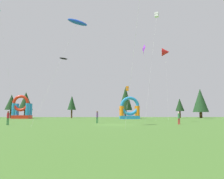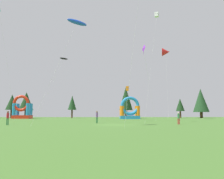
{
  "view_description": "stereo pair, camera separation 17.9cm",
  "coord_description": "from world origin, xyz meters",
  "px_view_note": "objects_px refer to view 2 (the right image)",
  "views": [
    {
      "loc": [
        -1.16,
        -29.63,
        1.53
      ],
      "look_at": [
        0.0,
        14.94,
        6.37
      ],
      "focal_mm": 35.18,
      "sensor_mm": 36.0,
      "label": 1
    },
    {
      "loc": [
        -0.98,
        -29.63,
        1.53
      ],
      "look_at": [
        0.0,
        14.94,
        6.37
      ],
      "focal_mm": 35.18,
      "sensor_mm": 36.0,
      "label": 2
    }
  ],
  "objects_px": {
    "kite_purple_diamond": "(143,49)",
    "person_left_edge": "(97,116)",
    "person_far_side": "(8,117)",
    "inflatable_blue_arch": "(22,110)",
    "kite_blue_parafoil": "(77,22)",
    "inflatable_red_slide": "(130,111)",
    "kite_black_parafoil": "(64,59)",
    "person_near_camera": "(179,117)",
    "kite_white_box": "(157,15)",
    "kite_red_delta": "(166,52)",
    "kite_orange_box": "(127,89)"
  },
  "relations": [
    {
      "from": "kite_red_delta",
      "to": "kite_white_box",
      "type": "relative_size",
      "value": 0.82
    },
    {
      "from": "kite_black_parafoil",
      "to": "person_left_edge",
      "type": "height_order",
      "value": "kite_black_parafoil"
    },
    {
      "from": "person_left_edge",
      "to": "person_far_side",
      "type": "bearing_deg",
      "value": -134.06
    },
    {
      "from": "kite_blue_parafoil",
      "to": "kite_white_box",
      "type": "bearing_deg",
      "value": 46.53
    },
    {
      "from": "kite_red_delta",
      "to": "kite_purple_diamond",
      "type": "relative_size",
      "value": 1.32
    },
    {
      "from": "kite_blue_parafoil",
      "to": "person_far_side",
      "type": "relative_size",
      "value": 7.66
    },
    {
      "from": "kite_black_parafoil",
      "to": "person_left_edge",
      "type": "bearing_deg",
      "value": -67.02
    },
    {
      "from": "inflatable_blue_arch",
      "to": "kite_red_delta",
      "type": "bearing_deg",
      "value": -13.28
    },
    {
      "from": "kite_blue_parafoil",
      "to": "person_far_side",
      "type": "xyz_separation_m",
      "value": [
        -8.92,
        0.92,
        -12.46
      ]
    },
    {
      "from": "kite_orange_box",
      "to": "kite_black_parafoil",
      "type": "height_order",
      "value": "kite_black_parafoil"
    },
    {
      "from": "kite_purple_diamond",
      "to": "inflatable_red_slide",
      "type": "height_order",
      "value": "kite_purple_diamond"
    },
    {
      "from": "kite_orange_box",
      "to": "kite_white_box",
      "type": "relative_size",
      "value": 0.33
    },
    {
      "from": "kite_red_delta",
      "to": "person_far_side",
      "type": "xyz_separation_m",
      "value": [
        -27.95,
        -25.49,
        -16.08
      ]
    },
    {
      "from": "kite_orange_box",
      "to": "person_far_side",
      "type": "height_order",
      "value": "kite_orange_box"
    },
    {
      "from": "kite_black_parafoil",
      "to": "inflatable_blue_arch",
      "type": "xyz_separation_m",
      "value": [
        -12.72,
        5.46,
        -13.72
      ]
    },
    {
      "from": "kite_blue_parafoil",
      "to": "person_near_camera",
      "type": "distance_m",
      "value": 18.92
    },
    {
      "from": "inflatable_blue_arch",
      "to": "inflatable_red_slide",
      "type": "xyz_separation_m",
      "value": [
        30.67,
        -4.34,
        -0.38
      ]
    },
    {
      "from": "person_left_edge",
      "to": "kite_orange_box",
      "type": "bearing_deg",
      "value": 86.9
    },
    {
      "from": "kite_orange_box",
      "to": "inflatable_blue_arch",
      "type": "distance_m",
      "value": 33.45
    },
    {
      "from": "kite_black_parafoil",
      "to": "kite_purple_diamond",
      "type": "bearing_deg",
      "value": -46.53
    },
    {
      "from": "kite_red_delta",
      "to": "person_near_camera",
      "type": "height_order",
      "value": "kite_red_delta"
    },
    {
      "from": "person_far_side",
      "to": "inflatable_blue_arch",
      "type": "relative_size",
      "value": 0.27
    },
    {
      "from": "kite_blue_parafoil",
      "to": "person_left_edge",
      "type": "height_order",
      "value": "kite_blue_parafoil"
    },
    {
      "from": "kite_white_box",
      "to": "person_near_camera",
      "type": "height_order",
      "value": "kite_white_box"
    },
    {
      "from": "kite_blue_parafoil",
      "to": "kite_purple_diamond",
      "type": "bearing_deg",
      "value": 45.88
    },
    {
      "from": "kite_purple_diamond",
      "to": "person_left_edge",
      "type": "relative_size",
      "value": 7.38
    },
    {
      "from": "kite_white_box",
      "to": "person_left_edge",
      "type": "distance_m",
      "value": 25.31
    },
    {
      "from": "person_far_side",
      "to": "kite_blue_parafoil",
      "type": "bearing_deg",
      "value": 178.48
    },
    {
      "from": "kite_red_delta",
      "to": "person_near_camera",
      "type": "distance_m",
      "value": 29.41
    },
    {
      "from": "kite_red_delta",
      "to": "person_left_edge",
      "type": "height_order",
      "value": "kite_red_delta"
    },
    {
      "from": "kite_red_delta",
      "to": "person_left_edge",
      "type": "xyz_separation_m",
      "value": [
        -16.6,
        -20.23,
        -16.05
      ]
    },
    {
      "from": "kite_white_box",
      "to": "kite_purple_diamond",
      "type": "bearing_deg",
      "value": -131.64
    },
    {
      "from": "person_left_edge",
      "to": "inflatable_red_slide",
      "type": "xyz_separation_m",
      "value": [
        7.73,
        25.23,
        1.04
      ]
    },
    {
      "from": "kite_purple_diamond",
      "to": "person_near_camera",
      "type": "relative_size",
      "value": 8.22
    },
    {
      "from": "kite_red_delta",
      "to": "person_near_camera",
      "type": "bearing_deg",
      "value": -101.93
    },
    {
      "from": "kite_red_delta",
      "to": "kite_black_parafoil",
      "type": "bearing_deg",
      "value": 171.77
    },
    {
      "from": "kite_blue_parafoil",
      "to": "inflatable_blue_arch",
      "type": "xyz_separation_m",
      "value": [
        -20.51,
        35.75,
        -11.02
      ]
    },
    {
      "from": "kite_red_delta",
      "to": "inflatable_blue_arch",
      "type": "bearing_deg",
      "value": 166.72
    },
    {
      "from": "kite_black_parafoil",
      "to": "kite_white_box",
      "type": "bearing_deg",
      "value": -34.83
    },
    {
      "from": "kite_white_box",
      "to": "person_near_camera",
      "type": "xyz_separation_m",
      "value": [
        -0.25,
        -12.61,
        -20.72
      ]
    },
    {
      "from": "kite_red_delta",
      "to": "kite_purple_diamond",
      "type": "bearing_deg",
      "value": -118.6
    },
    {
      "from": "kite_orange_box",
      "to": "person_near_camera",
      "type": "height_order",
      "value": "kite_orange_box"
    },
    {
      "from": "kite_purple_diamond",
      "to": "kite_white_box",
      "type": "bearing_deg",
      "value": 48.36
    },
    {
      "from": "person_left_edge",
      "to": "kite_red_delta",
      "type": "bearing_deg",
      "value": 71.69
    },
    {
      "from": "kite_red_delta",
      "to": "person_left_edge",
      "type": "relative_size",
      "value": 9.71
    },
    {
      "from": "kite_red_delta",
      "to": "inflatable_red_slide",
      "type": "distance_m",
      "value": 18.14
    },
    {
      "from": "kite_black_parafoil",
      "to": "inflatable_blue_arch",
      "type": "distance_m",
      "value": 19.49
    },
    {
      "from": "kite_purple_diamond",
      "to": "kite_white_box",
      "type": "xyz_separation_m",
      "value": [
        3.63,
        4.08,
        8.47
      ]
    },
    {
      "from": "kite_purple_diamond",
      "to": "inflatable_red_slide",
      "type": "relative_size",
      "value": 2.3
    },
    {
      "from": "kite_orange_box",
      "to": "kite_blue_parafoil",
      "type": "bearing_deg",
      "value": -113.33
    }
  ]
}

